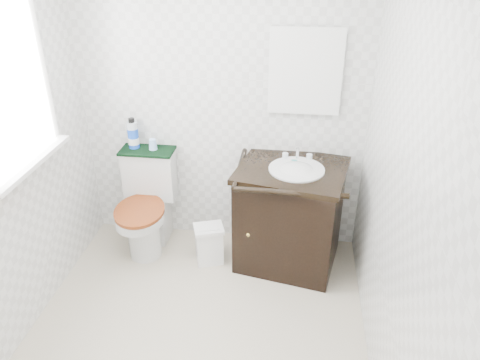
% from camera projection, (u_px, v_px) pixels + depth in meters
% --- Properties ---
extents(floor, '(2.40, 2.40, 0.00)m').
position_uv_depth(floor, '(195.00, 338.00, 3.04)').
color(floor, '#BFB79A').
rests_on(floor, ground).
extents(wall_back, '(2.40, 0.00, 2.40)m').
position_uv_depth(wall_back, '(221.00, 101.00, 3.52)').
color(wall_back, silver).
rests_on(wall_back, ground).
extents(wall_front, '(2.40, 0.00, 2.40)m').
position_uv_depth(wall_front, '(93.00, 355.00, 1.42)').
color(wall_front, silver).
rests_on(wall_front, ground).
extents(wall_right, '(0.00, 2.40, 2.40)m').
position_uv_depth(wall_right, '(399.00, 187.00, 2.34)').
color(wall_right, silver).
rests_on(wall_right, ground).
extents(window, '(0.02, 0.70, 0.90)m').
position_uv_depth(window, '(6.00, 88.00, 2.64)').
color(window, white).
rests_on(window, wall_left).
extents(mirror, '(0.50, 0.02, 0.60)m').
position_uv_depth(mirror, '(305.00, 72.00, 3.31)').
color(mirror, silver).
rests_on(mirror, wall_back).
extents(toilet, '(0.43, 0.65, 0.80)m').
position_uv_depth(toilet, '(148.00, 208.00, 3.78)').
color(toilet, silver).
rests_on(toilet, floor).
extents(vanity, '(0.88, 0.79, 0.92)m').
position_uv_depth(vanity, '(290.00, 213.00, 3.56)').
color(vanity, black).
rests_on(vanity, floor).
extents(trash_bin, '(0.27, 0.24, 0.32)m').
position_uv_depth(trash_bin, '(209.00, 244.00, 3.66)').
color(trash_bin, white).
rests_on(trash_bin, floor).
extents(towel, '(0.42, 0.22, 0.02)m').
position_uv_depth(towel, '(147.00, 151.00, 3.67)').
color(towel, black).
rests_on(towel, toilet).
extents(mouthwash_bottle, '(0.09, 0.09, 0.24)m').
position_uv_depth(mouthwash_bottle, '(133.00, 134.00, 3.65)').
color(mouthwash_bottle, blue).
rests_on(mouthwash_bottle, towel).
extents(cup, '(0.07, 0.07, 0.08)m').
position_uv_depth(cup, '(153.00, 144.00, 3.66)').
color(cup, '#9AC5FC').
rests_on(cup, towel).
extents(soap_bar, '(0.06, 0.04, 0.02)m').
position_uv_depth(soap_bar, '(294.00, 161.00, 3.46)').
color(soap_bar, '#187571').
rests_on(soap_bar, vanity).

